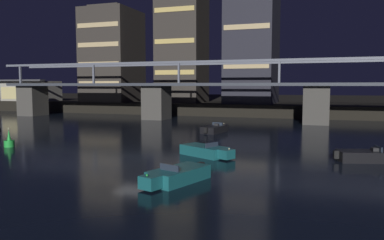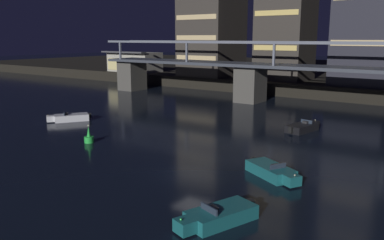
{
  "view_description": "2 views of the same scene",
  "coord_description": "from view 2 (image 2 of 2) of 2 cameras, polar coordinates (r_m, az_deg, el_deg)",
  "views": [
    {
      "loc": [
        13.74,
        -26.18,
        5.57
      ],
      "look_at": [
        1.03,
        11.07,
        2.08
      ],
      "focal_mm": 36.24,
      "sensor_mm": 36.0,
      "label": 1
    },
    {
      "loc": [
        16.55,
        -22.98,
        9.87
      ],
      "look_at": [
        -4.43,
        6.05,
        2.54
      ],
      "focal_mm": 37.69,
      "sensor_mm": 36.0,
      "label": 2
    }
  ],
  "objects": [
    {
      "name": "speedboat_mid_center",
      "position": [
        22.44,
        3.73,
        -13.39
      ],
      "size": [
        2.96,
        5.13,
        1.16
      ],
      "color": "#196066",
      "rests_on": "ground"
    },
    {
      "name": "speedboat_mid_left",
      "position": [
        50.81,
        -16.93,
        0.33
      ],
      "size": [
        3.77,
        4.8,
        1.16
      ],
      "color": "silver",
      "rests_on": "ground"
    },
    {
      "name": "channel_buoy",
      "position": [
        39.81,
        -14.38,
        -2.46
      ],
      "size": [
        0.9,
        0.9,
        1.76
      ],
      "color": "green",
      "rests_on": "ground"
    },
    {
      "name": "tower_west_low",
      "position": [
        83.61,
        2.83,
        12.98
      ],
      "size": [
        10.06,
        11.34,
        19.83
      ],
      "color": "#38332D",
      "rests_on": "far_riverbank"
    },
    {
      "name": "ground_plane",
      "position": [
        29.99,
        0.1,
        -7.65
      ],
      "size": [
        400.0,
        400.0,
        0.0
      ],
      "primitive_type": "plane",
      "color": "black"
    },
    {
      "name": "speedboat_near_right",
      "position": [
        44.95,
        15.45,
        -1.01
      ],
      "size": [
        2.51,
        5.22,
        1.16
      ],
      "color": "black",
      "rests_on": "ground"
    },
    {
      "name": "waterfront_pavilion",
      "position": [
        94.47,
        -8.16,
        8.15
      ],
      "size": [
        12.4,
        7.4,
        4.7
      ],
      "color": "#B2AD9E",
      "rests_on": "far_riverbank"
    },
    {
      "name": "river_bridge",
      "position": [
        58.66,
        19.39,
        5.34
      ],
      "size": [
        82.26,
        6.4,
        9.38
      ],
      "color": "#4C4944",
      "rests_on": "ground"
    },
    {
      "name": "speedboat_near_left",
      "position": [
        29.88,
        11.28,
        -7.12
      ],
      "size": [
        4.9,
        3.51,
        1.16
      ],
      "color": "#196066",
      "rests_on": "ground"
    }
  ]
}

